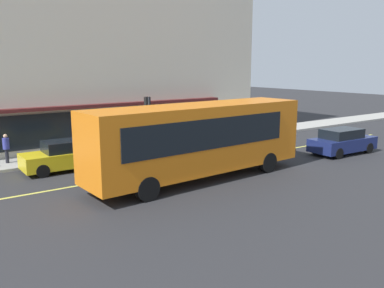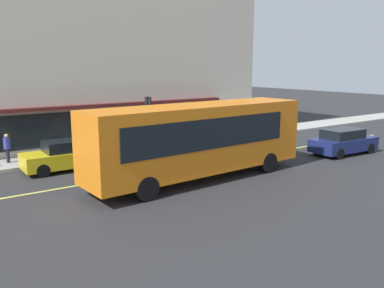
{
  "view_description": "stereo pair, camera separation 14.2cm",
  "coord_description": "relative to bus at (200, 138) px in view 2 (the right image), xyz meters",
  "views": [
    {
      "loc": [
        -11.09,
        -16.96,
        5.24
      ],
      "look_at": [
        -0.26,
        -1.73,
        1.6
      ],
      "focal_mm": 37.8,
      "sensor_mm": 36.0,
      "label": 1
    },
    {
      "loc": [
        -10.97,
        -17.04,
        5.24
      ],
      "look_at": [
        -0.26,
        -1.73,
        1.6
      ],
      "focal_mm": 37.8,
      "sensor_mm": 36.0,
      "label": 2
    }
  ],
  "objects": [
    {
      "name": "ground",
      "position": [
        0.22,
        2.29,
        -1.99
      ],
      "size": [
        120.0,
        120.0,
        0.0
      ],
      "primitive_type": "plane",
      "color": "#28282B"
    },
    {
      "name": "sidewalk",
      "position": [
        0.22,
        7.94,
        -1.91
      ],
      "size": [
        80.0,
        2.72,
        0.15
      ],
      "primitive_type": "cube",
      "color": "#9E9B93",
      "rests_on": "ground"
    },
    {
      "name": "lane_centre_stripe",
      "position": [
        0.22,
        2.29,
        -1.98
      ],
      "size": [
        36.0,
        0.16,
        0.01
      ],
      "primitive_type": "cube",
      "color": "#D8D14C",
      "rests_on": "ground"
    },
    {
      "name": "storefront_building",
      "position": [
        -0.81,
        14.8,
        5.51
      ],
      "size": [
        25.56,
        11.62,
        15.0
      ],
      "color": "beige",
      "rests_on": "ground"
    },
    {
      "name": "bus",
      "position": [
        0.0,
        0.0,
        0.0
      ],
      "size": [
        11.24,
        3.06,
        3.5
      ],
      "color": "orange",
      "rests_on": "ground"
    },
    {
      "name": "traffic_light",
      "position": [
        1.3,
        7.14,
        0.55
      ],
      "size": [
        0.3,
        0.52,
        3.2
      ],
      "color": "#2D2D33",
      "rests_on": "sidewalk"
    },
    {
      "name": "car_navy",
      "position": [
        10.34,
        -0.47,
        -1.24
      ],
      "size": [
        4.38,
        2.02,
        1.52
      ],
      "color": "navy",
      "rests_on": "ground"
    },
    {
      "name": "car_teal",
      "position": [
        2.16,
        5.45,
        -1.24
      ],
      "size": [
        4.36,
        1.99,
        1.52
      ],
      "color": "#14666B",
      "rests_on": "ground"
    },
    {
      "name": "car_yellow",
      "position": [
        -4.45,
        5.36,
        -1.24
      ],
      "size": [
        4.3,
        1.86,
        1.52
      ],
      "color": "yellow",
      "rests_on": "ground"
    },
    {
      "name": "pedestrian_mid_block",
      "position": [
        7.83,
        7.23,
        -0.78
      ],
      "size": [
        0.34,
        0.34,
        1.75
      ],
      "color": "black",
      "rests_on": "sidewalk"
    },
    {
      "name": "pedestrian_near_storefront",
      "position": [
        -6.77,
        8.02,
        -0.91
      ],
      "size": [
        0.34,
        0.34,
        1.55
      ],
      "color": "black",
      "rests_on": "sidewalk"
    }
  ]
}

